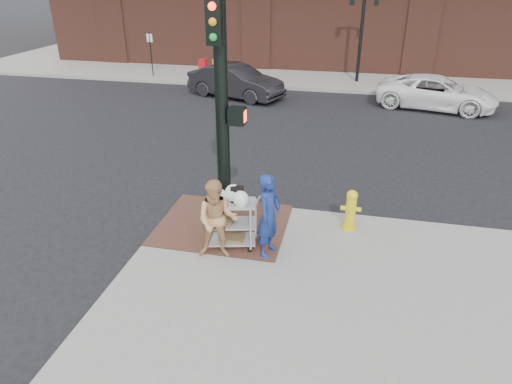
% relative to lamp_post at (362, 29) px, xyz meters
% --- Properties ---
extents(ground, '(220.00, 220.00, 0.00)m').
position_rel_lamp_post_xyz_m(ground, '(-2.00, -16.00, -2.62)').
color(ground, black).
rests_on(ground, ground).
extents(sidewalk_far, '(65.00, 36.00, 0.15)m').
position_rel_lamp_post_xyz_m(sidewalk_far, '(10.50, 16.00, -2.54)').
color(sidewalk_far, gray).
rests_on(sidewalk_far, ground).
extents(brick_curb_ramp, '(2.80, 2.40, 0.01)m').
position_rel_lamp_post_xyz_m(brick_curb_ramp, '(-2.60, -15.10, -2.46)').
color(brick_curb_ramp, '#502D25').
rests_on(brick_curb_ramp, sidewalk_near).
extents(lamp_post, '(1.32, 0.22, 4.00)m').
position_rel_lamp_post_xyz_m(lamp_post, '(0.00, 0.00, 0.00)').
color(lamp_post, black).
rests_on(lamp_post, sidewalk_far).
extents(parking_sign, '(0.05, 0.05, 2.20)m').
position_rel_lamp_post_xyz_m(parking_sign, '(-10.50, -1.00, -1.37)').
color(parking_sign, black).
rests_on(parking_sign, sidewalk_far).
extents(traffic_signal_pole, '(0.61, 0.51, 5.00)m').
position_rel_lamp_post_xyz_m(traffic_signal_pole, '(-2.48, -15.23, 0.21)').
color(traffic_signal_pole, black).
rests_on(traffic_signal_pole, sidewalk_near).
extents(woman_blue, '(0.55, 0.71, 1.72)m').
position_rel_lamp_post_xyz_m(woman_blue, '(-1.39, -15.98, -1.61)').
color(woman_blue, navy).
rests_on(woman_blue, sidewalk_near).
extents(pedestrian_tan, '(0.88, 0.74, 1.63)m').
position_rel_lamp_post_xyz_m(pedestrian_tan, '(-2.34, -16.29, -1.65)').
color(pedestrian_tan, tan).
rests_on(pedestrian_tan, sidewalk_near).
extents(sedan_dark, '(4.63, 2.93, 1.44)m').
position_rel_lamp_post_xyz_m(sedan_dark, '(-5.26, -3.83, -1.90)').
color(sedan_dark, black).
rests_on(sedan_dark, ground).
extents(minivan_white, '(5.09, 3.16, 1.31)m').
position_rel_lamp_post_xyz_m(minivan_white, '(3.27, -3.75, -1.96)').
color(minivan_white, white).
rests_on(minivan_white, ground).
extents(utility_cart, '(1.04, 0.72, 1.31)m').
position_rel_lamp_post_xyz_m(utility_cart, '(-2.18, -15.83, -1.87)').
color(utility_cart, '#9D9DA2').
rests_on(utility_cart, sidewalk_near).
extents(fire_hydrant, '(0.44, 0.31, 0.93)m').
position_rel_lamp_post_xyz_m(fire_hydrant, '(0.15, -14.67, -1.99)').
color(fire_hydrant, '#D5C511').
rests_on(fire_hydrant, sidewalk_near).
extents(newsbox_red, '(0.45, 0.42, 0.93)m').
position_rel_lamp_post_xyz_m(newsbox_red, '(-7.76, -0.80, -2.00)').
color(newsbox_red, '#A51218').
rests_on(newsbox_red, sidewalk_far).
extents(newsbox_yellow, '(0.50, 0.47, 1.00)m').
position_rel_lamp_post_xyz_m(newsbox_yellow, '(-6.90, -1.06, -1.97)').
color(newsbox_yellow, gold).
rests_on(newsbox_yellow, sidewalk_far).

